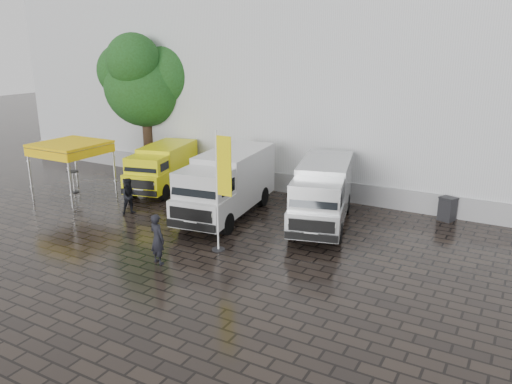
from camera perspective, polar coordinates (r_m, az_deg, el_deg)
ground at (r=19.27m, az=-4.48°, el=-6.33°), size 120.00×120.00×0.00m
exhibition_hall at (r=31.75m, az=15.14°, el=13.38°), size 44.00×16.00×12.00m
hall_plinth at (r=25.00m, az=9.51°, el=0.15°), size 44.00×0.15×1.00m
van_yellow at (r=26.74m, az=-10.67°, el=2.64°), size 3.02×5.35×2.33m
van_white at (r=22.25m, az=-3.39°, el=0.74°), size 3.00×6.77×2.83m
van_silver at (r=21.33m, az=7.59°, el=-0.34°), size 3.53×6.43×2.65m
canopy_tent at (r=26.48m, az=-20.55°, el=4.90°), size 3.05×3.05×2.78m
flagpole at (r=18.10m, az=-4.01°, el=0.64°), size 0.88×0.50×4.57m
tree at (r=30.51m, az=-12.57°, el=12.28°), size 4.68×4.68×8.39m
cocktail_table at (r=27.70m, az=-20.14°, el=1.11°), size 0.60×0.60×1.13m
wheelie_bin at (r=23.44m, az=21.03°, el=-1.80°), size 0.82×0.82×1.06m
person_front at (r=17.90m, az=-11.21°, el=-5.28°), size 0.76×0.60×1.83m
person_tent at (r=23.36m, az=-14.22°, el=-0.46°), size 0.97×1.02×1.67m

